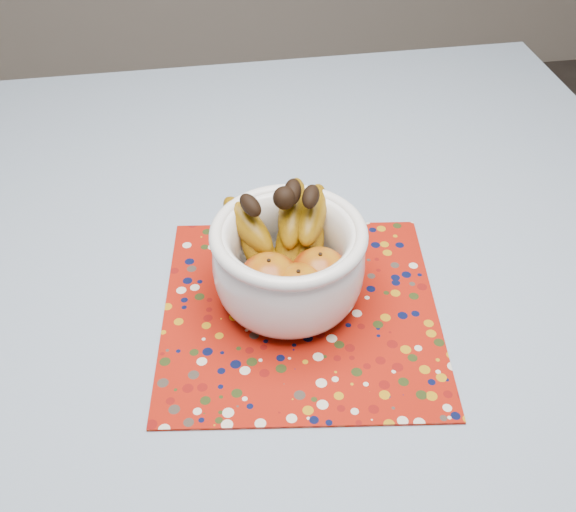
{
  "coord_description": "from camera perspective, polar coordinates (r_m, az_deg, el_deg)",
  "views": [
    {
      "loc": [
        -0.12,
        -0.72,
        1.43
      ],
      "look_at": [
        -0.01,
        -0.07,
        0.84
      ],
      "focal_mm": 42.0,
      "sensor_mm": 36.0,
      "label": 1
    }
  ],
  "objects": [
    {
      "name": "table",
      "position": [
        1.06,
        0.06,
        -4.02
      ],
      "size": [
        1.2,
        1.2,
        0.75
      ],
      "color": "brown",
      "rests_on": "ground"
    },
    {
      "name": "tablecloth",
      "position": [
        1.0,
        0.07,
        -0.76
      ],
      "size": [
        1.32,
        1.32,
        0.01
      ],
      "primitive_type": "cube",
      "color": "slate",
      "rests_on": "table"
    },
    {
      "name": "placemat",
      "position": [
        0.92,
        1.07,
        -4.65
      ],
      "size": [
        0.42,
        0.42,
        0.0
      ],
      "primitive_type": "cube",
      "rotation": [
        0.0,
        0.0,
        -0.14
      ],
      "color": "#961308",
      "rests_on": "tablecloth"
    },
    {
      "name": "fruit_bowl",
      "position": [
        0.89,
        0.01,
        0.23
      ],
      "size": [
        0.22,
        0.22,
        0.17
      ],
      "color": "white",
      "rests_on": "placemat"
    }
  ]
}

